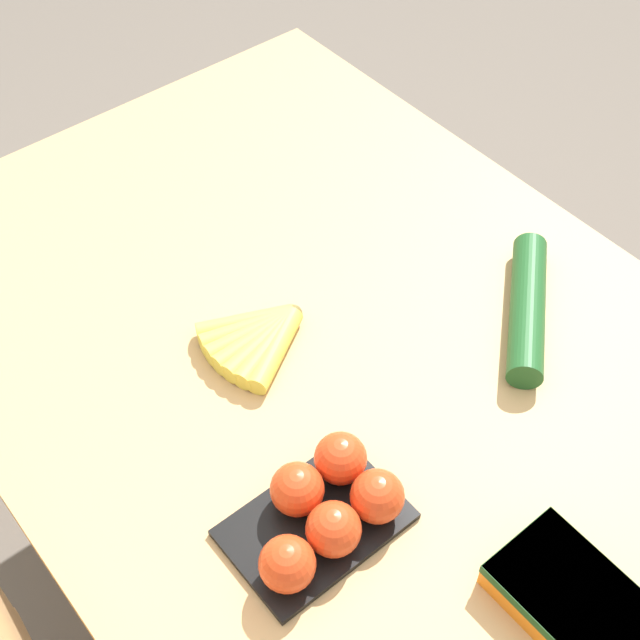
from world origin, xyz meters
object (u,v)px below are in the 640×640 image
at_px(tomato_pack, 325,509).
at_px(cucumber_near, 527,307).
at_px(carrot_bag, 570,596).
at_px(banana_bunch, 258,338).

relative_size(tomato_pack, cucumber_near, 0.92).
bearing_deg(cucumber_near, tomato_pack, 99.25).
bearing_deg(tomato_pack, carrot_bag, -149.61).
xyz_separation_m(banana_bunch, carrot_bag, (-0.55, -0.04, 0.01)).
bearing_deg(banana_bunch, cucumber_near, -122.06).
height_order(tomato_pack, cucumber_near, tomato_pack).
distance_m(banana_bunch, carrot_bag, 0.55).
bearing_deg(carrot_bag, tomato_pack, 30.39).
bearing_deg(carrot_bag, cucumber_near, -41.69).
bearing_deg(tomato_pack, cucumber_near, -80.75).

